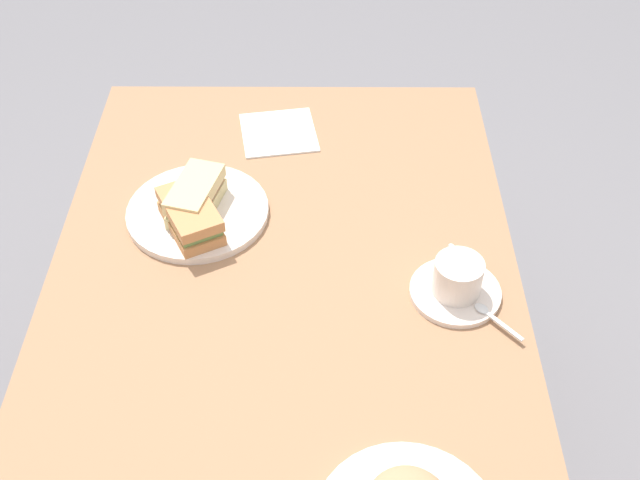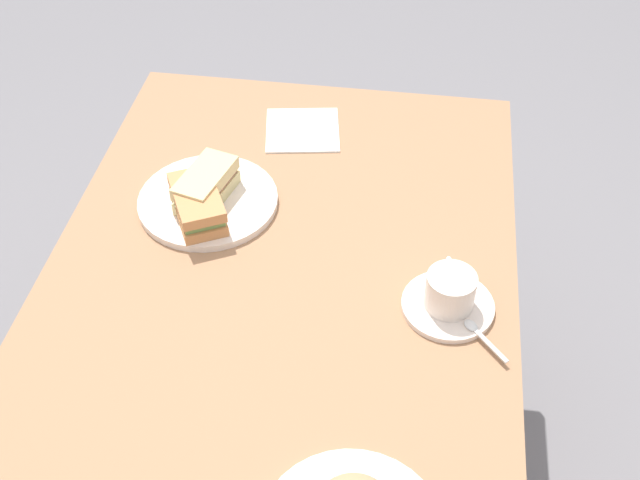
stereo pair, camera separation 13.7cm
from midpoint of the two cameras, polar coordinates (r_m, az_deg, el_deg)
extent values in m
cube|color=#9B6E4C|center=(1.32, -0.56, -5.49)|extent=(1.31, 0.81, 0.04)
cylinder|color=#926D4C|center=(2.03, -7.31, 1.38)|extent=(0.06, 0.06, 0.68)
cylinder|color=#926D4C|center=(1.99, 11.64, -0.53)|extent=(0.06, 0.06, 0.68)
cylinder|color=beige|center=(1.49, -5.44, 2.70)|extent=(0.26, 0.26, 0.01)
cube|color=#D1BE7F|center=(1.47, -5.48, 3.30)|extent=(0.15, 0.10, 0.03)
cube|color=#966049|center=(1.46, -5.53, 3.80)|extent=(0.14, 0.09, 0.01)
cube|color=#D8BD7E|center=(1.45, -5.57, 4.31)|extent=(0.15, 0.10, 0.03)
cube|color=#BE7D49|center=(1.44, -6.05, 1.94)|extent=(0.16, 0.13, 0.02)
cube|color=#70974F|center=(1.43, -6.10, 2.44)|extent=(0.15, 0.12, 0.01)
cube|color=#C3814E|center=(1.42, -6.15, 2.95)|extent=(0.16, 0.13, 0.02)
cylinder|color=beige|center=(1.33, 12.10, -4.80)|extent=(0.15, 0.15, 0.01)
cylinder|color=beige|center=(1.30, 12.34, -3.74)|extent=(0.08, 0.08, 0.06)
cylinder|color=#A77048|center=(1.28, 12.52, -2.91)|extent=(0.07, 0.07, 0.01)
torus|color=beige|center=(1.33, 12.12, -2.25)|extent=(0.05, 0.01, 0.04)
cube|color=silver|center=(1.28, 15.18, -7.49)|extent=(0.06, 0.05, 0.00)
ellipsoid|color=silver|center=(1.30, 13.78, -6.12)|extent=(0.03, 0.03, 0.01)
cube|color=white|center=(1.66, 1.12, 7.80)|extent=(0.17, 0.17, 0.00)
camera|label=1|loc=(0.07, -87.13, 2.79)|focal=44.57mm
camera|label=2|loc=(0.07, 92.87, -2.79)|focal=44.57mm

